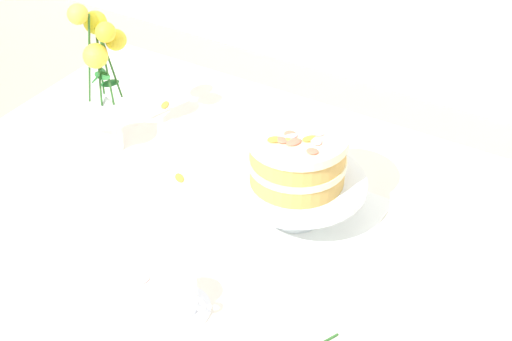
{
  "coord_description": "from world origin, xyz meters",
  "views": [
    {
      "loc": [
        0.75,
        -1.15,
        1.84
      ],
      "look_at": [
        0.05,
        0.02,
        0.86
      ],
      "focal_mm": 57.92,
      "sensor_mm": 36.0,
      "label": 1
    }
  ],
  "objects_px": {
    "flower_vase": "(103,86)",
    "teacup": "(177,299)",
    "cake_stand": "(296,187)",
    "layer_cake": "(298,157)",
    "dining_table": "(227,250)"
  },
  "relations": [
    {
      "from": "flower_vase",
      "to": "teacup",
      "type": "relative_size",
      "value": 2.94
    },
    {
      "from": "cake_stand",
      "to": "layer_cake",
      "type": "relative_size",
      "value": 1.43
    },
    {
      "from": "dining_table",
      "to": "teacup",
      "type": "bearing_deg",
      "value": -75.94
    },
    {
      "from": "cake_stand",
      "to": "teacup",
      "type": "relative_size",
      "value": 2.31
    },
    {
      "from": "teacup",
      "to": "flower_vase",
      "type": "bearing_deg",
      "value": 141.65
    },
    {
      "from": "dining_table",
      "to": "flower_vase",
      "type": "distance_m",
      "value": 0.47
    },
    {
      "from": "cake_stand",
      "to": "flower_vase",
      "type": "xyz_separation_m",
      "value": [
        -0.5,
        0.01,
        0.09
      ]
    },
    {
      "from": "layer_cake",
      "to": "flower_vase",
      "type": "bearing_deg",
      "value": 179.27
    },
    {
      "from": "flower_vase",
      "to": "teacup",
      "type": "height_order",
      "value": "flower_vase"
    },
    {
      "from": "cake_stand",
      "to": "teacup",
      "type": "distance_m",
      "value": 0.36
    },
    {
      "from": "dining_table",
      "to": "flower_vase",
      "type": "relative_size",
      "value": 3.8
    },
    {
      "from": "dining_table",
      "to": "teacup",
      "type": "relative_size",
      "value": 11.17
    },
    {
      "from": "layer_cake",
      "to": "flower_vase",
      "type": "xyz_separation_m",
      "value": [
        -0.5,
        0.01,
        0.01
      ]
    },
    {
      "from": "cake_stand",
      "to": "teacup",
      "type": "bearing_deg",
      "value": -99.17
    },
    {
      "from": "dining_table",
      "to": "teacup",
      "type": "xyz_separation_m",
      "value": [
        0.07,
        -0.27,
        0.12
      ]
    }
  ]
}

